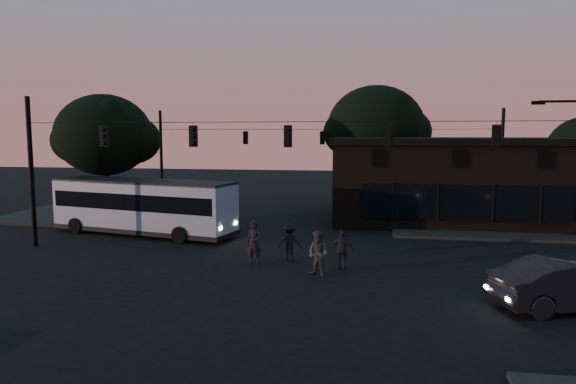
% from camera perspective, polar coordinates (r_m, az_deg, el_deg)
% --- Properties ---
extents(ground, '(120.00, 120.00, 0.00)m').
position_cam_1_polar(ground, '(20.28, -1.87, -9.73)').
color(ground, black).
rests_on(ground, ground).
extents(sidewalk_far_right, '(14.00, 10.00, 0.15)m').
position_cam_1_polar(sidewalk_far_right, '(34.55, 22.99, -3.34)').
color(sidewalk_far_right, black).
rests_on(sidewalk_far_right, ground).
extents(sidewalk_far_left, '(14.00, 10.00, 0.15)m').
position_cam_1_polar(sidewalk_far_left, '(38.00, -18.71, -2.31)').
color(sidewalk_far_left, black).
rests_on(sidewalk_far_left, ground).
extents(building, '(15.40, 10.41, 5.40)m').
position_cam_1_polar(building, '(35.57, 17.74, 1.42)').
color(building, black).
rests_on(building, ground).
extents(tree_behind, '(7.60, 7.60, 9.43)m').
position_cam_1_polar(tree_behind, '(41.10, 9.72, 7.14)').
color(tree_behind, black).
rests_on(tree_behind, ground).
extents(tree_left, '(6.40, 6.40, 8.30)m').
position_cam_1_polar(tree_left, '(36.71, -19.76, 5.97)').
color(tree_left, black).
rests_on(tree_left, ground).
extents(signal_rig_near, '(26.24, 0.30, 7.50)m').
position_cam_1_polar(signal_rig_near, '(23.44, 0.00, 3.52)').
color(signal_rig_near, black).
rests_on(signal_rig_near, ground).
extents(signal_rig_far, '(26.24, 0.30, 7.50)m').
position_cam_1_polar(signal_rig_far, '(39.31, 3.82, 4.35)').
color(signal_rig_far, black).
rests_on(signal_rig_far, ground).
extents(bus, '(11.25, 4.95, 3.09)m').
position_cam_1_polar(bus, '(29.94, -15.82, -1.30)').
color(bus, '#8C95B2').
rests_on(bus, ground).
extents(car, '(5.37, 3.14, 1.67)m').
position_cam_1_polar(car, '(19.13, 29.06, -8.96)').
color(car, black).
rests_on(car, ground).
extents(pedestrian_a, '(0.76, 0.55, 1.92)m').
position_cam_1_polar(pedestrian_a, '(22.37, -3.81, -5.66)').
color(pedestrian_a, black).
rests_on(pedestrian_a, ground).
extents(pedestrian_b, '(1.11, 1.05, 1.81)m').
position_cam_1_polar(pedestrian_b, '(20.61, 3.36, -6.87)').
color(pedestrian_b, '#3E3A38').
rests_on(pedestrian_b, ground).
extents(pedestrian_c, '(1.06, 0.61, 1.70)m').
position_cam_1_polar(pedestrian_c, '(21.63, 6.07, -6.40)').
color(pedestrian_c, black).
rests_on(pedestrian_c, ground).
extents(pedestrian_d, '(1.12, 0.67, 1.69)m').
position_cam_1_polar(pedestrian_d, '(23.07, 0.20, -5.56)').
color(pedestrian_d, black).
rests_on(pedestrian_d, ground).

